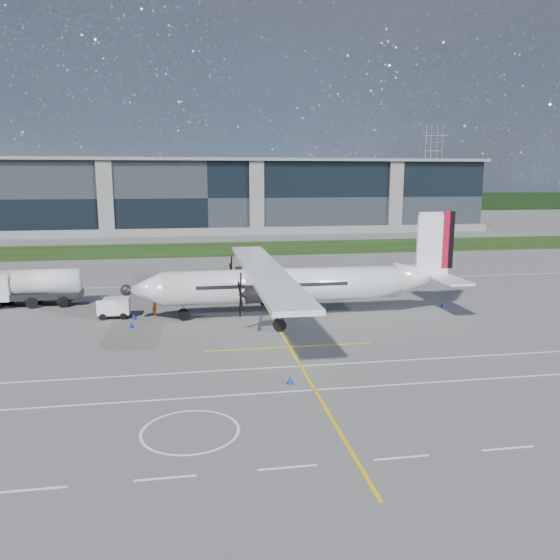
% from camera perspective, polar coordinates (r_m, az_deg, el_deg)
% --- Properties ---
extents(ground, '(400.00, 400.00, 0.00)m').
position_cam_1_polar(ground, '(83.45, -6.73, 2.51)').
color(ground, '#5F5D5A').
rests_on(ground, ground).
extents(grass_strip, '(400.00, 18.00, 0.04)m').
position_cam_1_polar(grass_strip, '(91.36, -6.97, 3.24)').
color(grass_strip, black).
rests_on(grass_strip, ground).
extents(terminal_building, '(120.00, 20.00, 15.00)m').
position_cam_1_polar(terminal_building, '(122.64, -7.72, 8.64)').
color(terminal_building, black).
rests_on(terminal_building, ground).
extents(tree_line, '(400.00, 6.00, 6.00)m').
position_cam_1_polar(tree_line, '(182.76, -8.27, 7.90)').
color(tree_line, black).
rests_on(tree_line, ground).
extents(pylon_east, '(9.00, 4.60, 30.00)m').
position_cam_1_polar(pylon_east, '(211.98, 15.68, 11.25)').
color(pylon_east, gray).
rests_on(pylon_east, ground).
extents(yellow_taxiway_centerline, '(0.20, 70.00, 0.01)m').
position_cam_1_polar(yellow_taxiway_centerline, '(54.26, -2.04, -1.90)').
color(yellow_taxiway_centerline, yellow).
rests_on(yellow_taxiway_centerline, ground).
extents(white_lane_line, '(90.00, 0.15, 0.01)m').
position_cam_1_polar(white_lane_line, '(31.13, -1.85, -11.75)').
color(white_lane_line, white).
rests_on(white_lane_line, ground).
extents(turboprop_aircraft, '(28.64, 29.70, 8.91)m').
position_cam_1_polar(turboprop_aircraft, '(46.59, 1.62, 1.56)').
color(turboprop_aircraft, white).
rests_on(turboprop_aircraft, ground).
extents(fuel_tanker_truck, '(9.06, 2.94, 3.40)m').
position_cam_1_polar(fuel_tanker_truck, '(56.09, -25.03, -0.74)').
color(fuel_tanker_truck, silver).
rests_on(fuel_tanker_truck, ground).
extents(baggage_tug, '(2.81, 1.69, 1.69)m').
position_cam_1_polar(baggage_tug, '(48.79, -16.97, -2.82)').
color(baggage_tug, white).
rests_on(baggage_tug, ground).
extents(ground_crew_person, '(0.65, 0.88, 2.08)m').
position_cam_1_polar(ground_crew_person, '(48.34, -12.98, -2.51)').
color(ground_crew_person, '#F25907').
rests_on(ground_crew_person, ground).
extents(safety_cone_nose_port, '(0.36, 0.36, 0.50)m').
position_cam_1_polar(safety_cone_nose_port, '(45.40, -15.28, -4.51)').
color(safety_cone_nose_port, '#0B25CA').
rests_on(safety_cone_nose_port, ground).
extents(safety_cone_nose_stbd, '(0.36, 0.36, 0.50)m').
position_cam_1_polar(safety_cone_nose_stbd, '(47.92, -15.02, -3.69)').
color(safety_cone_nose_stbd, '#0B25CA').
rests_on(safety_cone_nose_stbd, ground).
extents(safety_cone_tail, '(0.36, 0.36, 0.50)m').
position_cam_1_polar(safety_cone_tail, '(52.59, 16.65, -2.50)').
color(safety_cone_tail, '#0B25CA').
rests_on(safety_cone_tail, ground).
extents(safety_cone_portwing, '(0.36, 0.36, 0.50)m').
position_cam_1_polar(safety_cone_portwing, '(32.39, 1.07, -10.36)').
color(safety_cone_portwing, '#0B25CA').
rests_on(safety_cone_portwing, ground).
extents(safety_cone_stbdwing, '(0.36, 0.36, 0.50)m').
position_cam_1_polar(safety_cone_stbdwing, '(62.18, -3.69, -0.05)').
color(safety_cone_stbdwing, '#0B25CA').
rests_on(safety_cone_stbdwing, ground).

